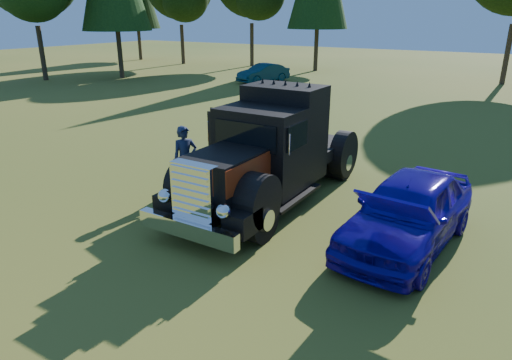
% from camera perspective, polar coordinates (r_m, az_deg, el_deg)
% --- Properties ---
extents(ground, '(120.00, 120.00, 0.00)m').
position_cam_1_polar(ground, '(11.11, -7.21, -5.54)').
color(ground, '#385117').
rests_on(ground, ground).
extents(diamond_t_truck, '(3.36, 7.16, 3.00)m').
position_cam_1_polar(diamond_t_truck, '(11.94, 1.49, 3.04)').
color(diamond_t_truck, black).
rests_on(diamond_t_truck, ground).
extents(hotrod_coupe, '(2.27, 4.77, 1.89)m').
position_cam_1_polar(hotrod_coupe, '(10.29, 18.49, -3.78)').
color(hotrod_coupe, '#0844B6').
rests_on(hotrod_coupe, ground).
extents(spectator_near, '(0.76, 0.82, 1.89)m').
position_cam_1_polar(spectator_near, '(12.91, -8.82, 2.57)').
color(spectator_near, '#1A253D').
rests_on(spectator_near, ground).
extents(spectator_far, '(1.19, 1.16, 1.93)m').
position_cam_1_polar(spectator_far, '(13.38, -3.45, 3.50)').
color(spectator_far, '#1B2D40').
rests_on(spectator_far, ground).
extents(distant_teal_car, '(2.67, 4.32, 1.34)m').
position_cam_1_polar(distant_teal_car, '(34.48, 0.92, 13.21)').
color(distant_teal_car, '#0A3E39').
rests_on(distant_teal_car, ground).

